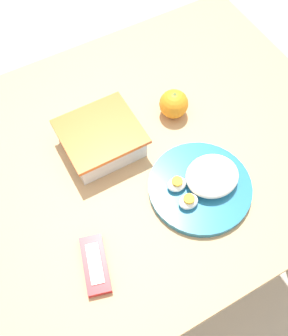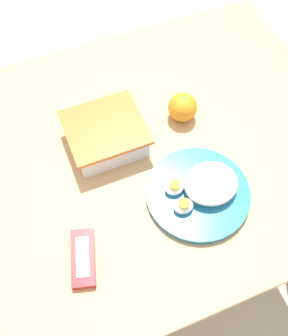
{
  "view_description": "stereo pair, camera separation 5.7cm",
  "coord_description": "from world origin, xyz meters",
  "px_view_note": "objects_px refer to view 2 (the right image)",
  "views": [
    {
      "loc": [
        -0.24,
        -0.47,
        1.56
      ],
      "look_at": [
        -0.01,
        -0.06,
        0.76
      ],
      "focal_mm": 42.0,
      "sensor_mm": 36.0,
      "label": 1
    },
    {
      "loc": [
        -0.19,
        -0.49,
        1.56
      ],
      "look_at": [
        -0.01,
        -0.06,
        0.76
      ],
      "focal_mm": 42.0,
      "sensor_mm": 36.0,
      "label": 2
    }
  ],
  "objects_px": {
    "food_container": "(106,136)",
    "candy_bar": "(83,258)",
    "rice_plate": "(201,190)",
    "orange_fruit": "(183,107)"
  },
  "relations": [
    {
      "from": "candy_bar",
      "to": "food_container",
      "type": "bearing_deg",
      "value": 61.13
    },
    {
      "from": "rice_plate",
      "to": "candy_bar",
      "type": "relative_size",
      "value": 1.8
    },
    {
      "from": "food_container",
      "to": "rice_plate",
      "type": "bearing_deg",
      "value": -54.6
    },
    {
      "from": "rice_plate",
      "to": "candy_bar",
      "type": "height_order",
      "value": "rice_plate"
    },
    {
      "from": "orange_fruit",
      "to": "food_container",
      "type": "bearing_deg",
      "value": -178.46
    },
    {
      "from": "orange_fruit",
      "to": "candy_bar",
      "type": "bearing_deg",
      "value": -142.81
    },
    {
      "from": "orange_fruit",
      "to": "rice_plate",
      "type": "relative_size",
      "value": 0.31
    },
    {
      "from": "food_container",
      "to": "candy_bar",
      "type": "bearing_deg",
      "value": -118.87
    },
    {
      "from": "food_container",
      "to": "candy_bar",
      "type": "height_order",
      "value": "food_container"
    },
    {
      "from": "food_container",
      "to": "candy_bar",
      "type": "xyz_separation_m",
      "value": [
        -0.15,
        -0.27,
        -0.02
      ]
    }
  ]
}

